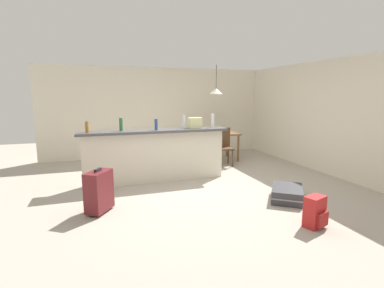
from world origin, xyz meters
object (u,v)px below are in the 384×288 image
(bottle_amber, at_px, (87,127))
(bottle_blue, at_px, (156,124))
(bottle_clear, at_px, (184,122))
(bottle_white, at_px, (213,120))
(suitcase_upright_maroon, at_px, (99,191))
(suitcase_flat_charcoal, at_px, (287,193))
(backpack_red, at_px, (315,212))
(dining_table, at_px, (216,136))
(bottle_green, at_px, (121,124))
(dining_chair_near_partition, at_px, (223,145))
(grocery_bag, at_px, (195,123))
(pendant_lamp, at_px, (216,91))

(bottle_amber, relative_size, bottle_blue, 0.97)
(bottle_clear, relative_size, bottle_white, 0.93)
(suitcase_upright_maroon, bearing_deg, bottle_blue, 48.29)
(suitcase_flat_charcoal, distance_m, backpack_red, 1.00)
(suitcase_upright_maroon, bearing_deg, suitcase_flat_charcoal, -8.67)
(dining_table, bearing_deg, suitcase_upright_maroon, -138.42)
(bottle_amber, distance_m, bottle_white, 2.53)
(backpack_red, bearing_deg, dining_table, 85.45)
(bottle_amber, relative_size, backpack_red, 0.50)
(bottle_green, distance_m, bottle_blue, 0.67)
(dining_chair_near_partition, bearing_deg, backpack_red, -94.71)
(dining_table, bearing_deg, grocery_bag, -128.11)
(bottle_white, relative_size, pendant_lamp, 0.38)
(bottle_green, height_order, bottle_blue, bottle_green)
(dining_table, relative_size, suitcase_upright_maroon, 1.64)
(dining_chair_near_partition, distance_m, suitcase_upright_maroon, 3.69)
(grocery_bag, xyz_separation_m, suitcase_upright_maroon, (-1.97, -1.33, -0.83))
(bottle_blue, bearing_deg, bottle_green, 172.52)
(pendant_lamp, xyz_separation_m, suitcase_upright_maroon, (-3.01, -2.68, -1.50))
(dining_table, distance_m, pendant_lamp, 1.19)
(bottle_blue, bearing_deg, grocery_bag, 4.34)
(bottle_blue, bearing_deg, bottle_white, 3.85)
(bottle_amber, bearing_deg, bottle_white, 2.45)
(grocery_bag, height_order, backpack_red, grocery_bag)
(bottle_white, bearing_deg, bottle_clear, -179.19)
(grocery_bag, height_order, suitcase_flat_charcoal, grocery_bag)
(bottle_amber, height_order, suitcase_flat_charcoal, bottle_amber)
(dining_chair_near_partition, bearing_deg, suitcase_upright_maroon, -144.44)
(bottle_clear, bearing_deg, backpack_red, -70.44)
(bottle_amber, xyz_separation_m, dining_chair_near_partition, (3.15, 0.90, -0.64))
(grocery_bag, bearing_deg, bottle_white, 2.84)
(dining_chair_near_partition, xyz_separation_m, pendant_lamp, (0.01, 0.54, 1.32))
(bottle_blue, bearing_deg, bottle_clear, 7.15)
(bottle_clear, height_order, suitcase_flat_charcoal, bottle_clear)
(dining_table, relative_size, dining_chair_near_partition, 1.18)
(bottle_green, relative_size, bottle_white, 0.84)
(bottle_amber, xyz_separation_m, bottle_blue, (1.28, 0.02, 0.00))
(bottle_amber, xyz_separation_m, dining_table, (3.18, 1.44, -0.51))
(bottle_clear, relative_size, grocery_bag, 1.05)
(pendant_lamp, height_order, suitcase_upright_maroon, pendant_lamp)
(bottle_blue, xyz_separation_m, suitcase_flat_charcoal, (1.85, -1.72, -1.05))
(grocery_bag, height_order, dining_chair_near_partition, grocery_bag)
(bottle_white, xyz_separation_m, pendant_lamp, (0.63, 1.33, 0.64))
(bottle_blue, bearing_deg, pendant_lamp, 36.95)
(pendant_lamp, distance_m, suitcase_flat_charcoal, 3.58)
(bottle_blue, height_order, suitcase_upright_maroon, bottle_blue)
(bottle_clear, height_order, pendant_lamp, pendant_lamp)
(bottle_green, distance_m, dining_table, 2.94)
(bottle_blue, height_order, backpack_red, bottle_blue)
(bottle_clear, xyz_separation_m, backpack_red, (0.98, -2.75, -0.99))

